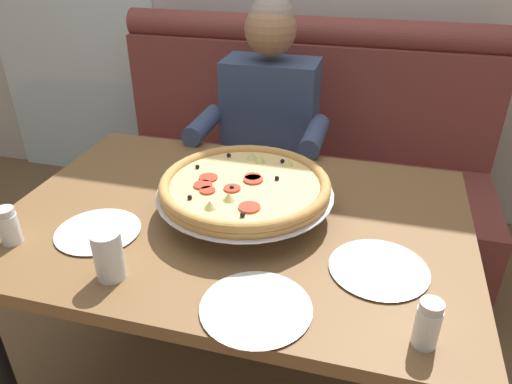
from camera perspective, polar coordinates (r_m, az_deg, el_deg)
The scene contains 12 objects.
ground_plane at distance 1.96m, azimuth -1.97°, elevation -21.70°, with size 16.00×16.00×0.00m, color brown.
booth_bench at distance 2.43m, azimuth 4.38°, elevation 1.72°, with size 1.86×0.78×1.13m.
dining_table at distance 1.50m, azimuth -2.41°, elevation -5.39°, with size 1.37×0.96×0.75m.
diner_main at distance 2.08m, azimuth 0.98°, elevation 6.32°, with size 0.54×0.64×1.27m.
pizza at distance 1.42m, azimuth -1.31°, elevation 0.69°, with size 0.52×0.52×0.13m.
shaker_pepper_flakes at distance 1.47m, azimuth -27.13°, elevation -3.82°, with size 0.06×0.06×0.11m.
shaker_oregano at distance 1.09m, azimuth 19.52°, elevation -14.74°, with size 0.05×0.05×0.11m.
plate_near_left at distance 1.44m, azimuth -18.17°, elevation -4.21°, with size 0.24×0.24×0.02m.
plate_near_right at distance 1.13m, azimuth -0.01°, elevation -13.28°, with size 0.26×0.26×0.02m.
plate_far_side at distance 1.27m, azimuth 14.31°, elevation -8.54°, with size 0.25×0.25×0.02m.
drinking_glass at distance 1.24m, azimuth -16.95°, elevation -7.48°, with size 0.07×0.07×0.13m.
patio_chair at distance 3.80m, azimuth -13.01°, elevation 13.44°, with size 0.40×0.40×0.86m.
Camera 1 is at (0.38, -1.17, 1.53)m, focal length 33.90 mm.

